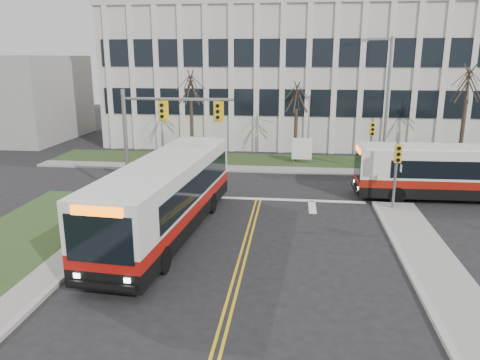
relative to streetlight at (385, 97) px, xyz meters
name	(u,v)px	position (x,y,z in m)	size (l,w,h in m)	color
ground	(242,258)	(-8.03, -16.20, -5.19)	(120.00, 120.00, 0.00)	black
sidewalk_west	(6,311)	(-15.03, -21.20, -5.12)	(1.20, 26.00, 0.14)	#9E9B93
sidewalk_cross	(337,171)	(-3.03, -1.00, -5.12)	(44.00, 1.60, 0.14)	#9E9B93
building_lawn	(334,163)	(-3.03, 1.80, -5.13)	(44.00, 5.00, 0.12)	#30461E
office_building	(328,77)	(-3.03, 13.80, 0.81)	(40.00, 16.00, 12.00)	beige
building_annex	(9,98)	(-34.03, 9.80, -1.19)	(12.00, 12.00, 8.00)	#9E9B93
mast_arm_signal	(155,126)	(-13.65, -9.04, -0.94)	(6.11, 0.38, 6.20)	slate
signal_pole_near	(397,165)	(-0.83, -9.30, -2.69)	(0.34, 0.39, 3.80)	slate
signal_pole_far	(372,137)	(-0.83, -0.80, -2.69)	(0.34, 0.39, 3.80)	slate
streetlight	(385,97)	(0.00, 0.00, 0.00)	(2.15, 0.25, 9.20)	slate
directory_sign	(302,149)	(-5.53, 1.30, -4.02)	(1.50, 0.12, 2.00)	slate
tree_left	(191,89)	(-14.03, 1.80, 0.32)	(1.80, 1.80, 7.70)	#42352B
tree_mid	(297,98)	(-6.03, 2.00, -0.31)	(1.80, 1.80, 6.82)	#42352B
tree_right	(468,86)	(5.97, 1.80, 0.71)	(1.80, 1.80, 8.25)	#42352B
bus_main	(167,198)	(-11.76, -13.77, -3.51)	(2.74, 12.67, 3.38)	silver
bus_cross	(458,174)	(3.14, -6.70, -3.70)	(2.43, 11.21, 2.99)	silver
newspaper_box_red	(71,234)	(-15.54, -15.66, -4.72)	(0.50, 0.45, 0.95)	maroon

